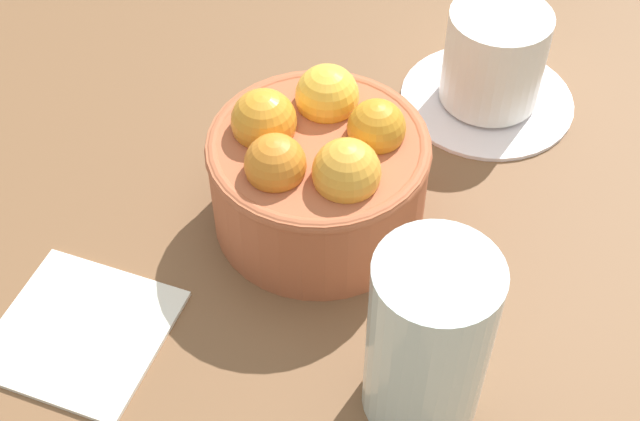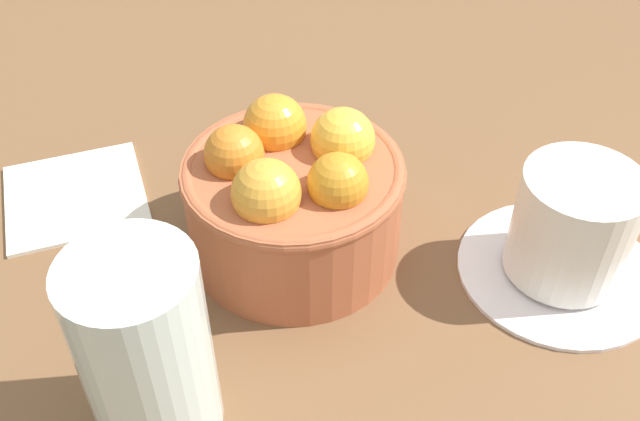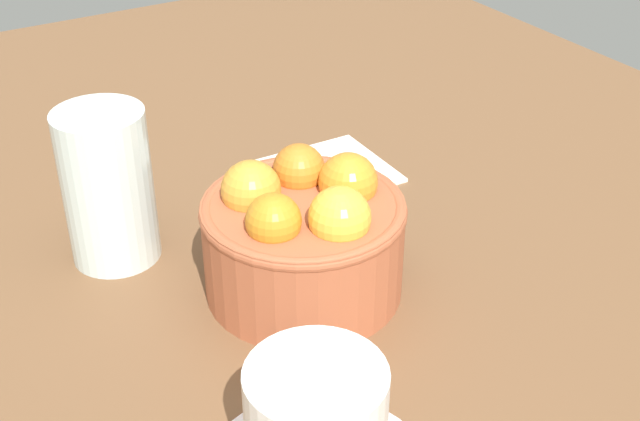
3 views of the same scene
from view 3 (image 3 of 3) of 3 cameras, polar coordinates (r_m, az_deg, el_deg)
ground_plane at (r=59.55cm, az=-1.06°, el=-6.65°), size 124.75×100.49×3.69cm
terracotta_bowl at (r=55.89cm, az=-1.09°, el=-1.65°), size 13.53×13.53×9.36cm
water_glass at (r=60.52cm, az=-14.07°, el=1.56°), size 6.29×6.29×11.30cm
folded_napkin at (r=71.92cm, az=0.66°, el=2.80°), size 9.52×9.70×0.60cm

